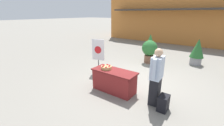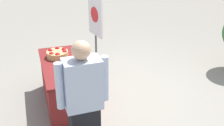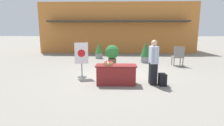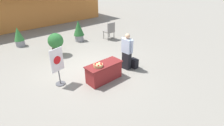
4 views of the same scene
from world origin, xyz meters
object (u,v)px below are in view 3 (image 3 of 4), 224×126
Objects in this scene: patio_chair at (178,55)px; potted_plant_near_right at (146,51)px; poster_board at (82,59)px; person_visitor at (153,62)px; potted_plant_near_left at (112,53)px; display_table at (116,74)px; backpack at (162,80)px; potted_plant_far_left at (99,50)px; apple_basket at (108,63)px.

patio_chair is 1.92m from potted_plant_near_right.
poster_board is 4.80m from potted_plant_near_right.
person_visitor is 1.38× the size of potted_plant_near_left.
display_table reaches higher than backpack.
patio_chair is at bearing -32.65° from potted_plant_near_right.
potted_plant_near_left is (1.16, 2.56, -0.10)m from poster_board.
display_table is 4.82m from patio_chair.
patio_chair reaches higher than backpack.
potted_plant_far_left is at bearing 111.35° from potted_plant_near_left.
apple_basket is 0.31× the size of potted_plant_far_left.
potted_plant_far_left is at bearing -69.36° from person_visitor.
apple_basket is at bearing -174.57° from display_table.
poster_board reaches higher than potted_plant_near_left.
backpack is 0.38× the size of potted_plant_far_left.
potted_plant_near_left reaches higher than backpack.
potted_plant_far_left reaches higher than patio_chair.
poster_board is 1.13× the size of potted_plant_near_right.
display_table is 0.91× the size of person_visitor.
apple_basket is at bearing -90.52° from potted_plant_near_left.
apple_basket reaches higher than display_table.
poster_board is at bearing -114.33° from potted_plant_near_left.
backpack is at bearing -2.12° from apple_basket.
patio_chair is at bearing -123.74° from person_visitor.
potted_plant_near_left is at bearing -67.75° from person_visitor.
patio_chair is (2.02, 3.39, -0.21)m from person_visitor.
potted_plant_far_left reaches higher than apple_basket.
potted_plant_far_left is 0.86× the size of potted_plant_near_right.
person_visitor reaches higher than potted_plant_near_right.
patio_chair is (3.64, 3.48, -0.17)m from apple_basket.
apple_basket is 1.44m from poster_board.
backpack is 0.37× the size of potted_plant_near_left.
apple_basket reaches higher than backpack.
display_table is 1.31× the size of potted_plant_far_left.
display_table is at bearing 176.54° from backpack.
backpack is 6.77m from potted_plant_far_left.
potted_plant_near_right is at bearing -98.18° from person_visitor.
person_visitor is 1.10× the size of poster_board.
potted_plant_far_left is at bearing 63.37° from patio_chair.
person_visitor is (1.32, 0.07, 0.45)m from display_table.
poster_board is 1.30× the size of potted_plant_far_left.
potted_plant_near_left is at bearing -152.14° from potted_plant_near_right.
potted_plant_far_left is 3.37m from potted_plant_near_right.
person_visitor is (1.61, 0.09, 0.04)m from apple_basket.
display_table is 1.34× the size of patio_chair.
poster_board is (-1.42, 0.87, 0.42)m from display_table.
potted_plant_far_left reaches higher than backpack.
patio_chair is 5.27m from potted_plant_far_left.
poster_board is at bearing 120.83° from patio_chair.
person_visitor is 2.86m from poster_board.
display_table is 1.72m from poster_board.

